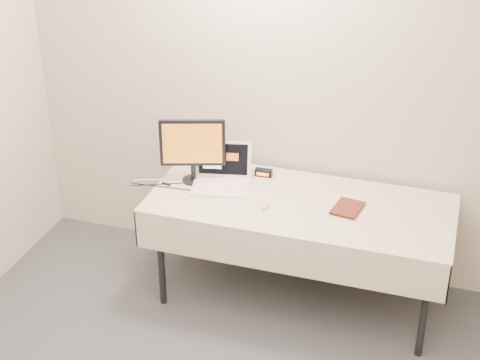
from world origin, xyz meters
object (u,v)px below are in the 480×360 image
(laptop, at_px, (222,175))
(book, at_px, (336,191))
(table, at_px, (300,211))
(monitor, at_px, (193,146))

(laptop, distance_m, book, 0.75)
(table, xyz_separation_m, laptop, (-0.54, 0.08, 0.12))
(book, bearing_deg, table, -167.27)
(laptop, height_order, book, laptop)
(monitor, height_order, book, monitor)
(table, distance_m, book, 0.27)
(monitor, bearing_deg, book, -21.23)
(table, distance_m, monitor, 0.79)
(laptop, xyz_separation_m, book, (0.75, -0.07, 0.05))
(monitor, relative_size, book, 1.99)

